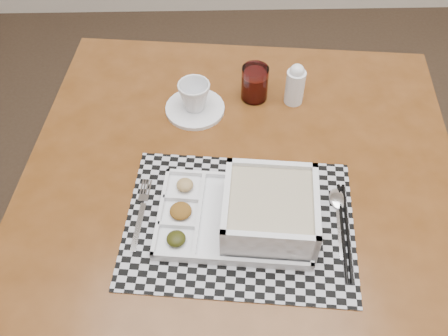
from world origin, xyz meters
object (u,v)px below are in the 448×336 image
Objects in this scene: creamer_bottle at (295,84)px; dining_table at (239,199)px; cup at (194,96)px; serving_tray at (260,213)px; juice_glass at (255,84)px.

dining_table is at bearing -120.13° from creamer_bottle.
cup is (-0.10, 0.23, 0.12)m from dining_table.
creamer_bottle is (0.25, 0.03, 0.01)m from cup.
cup is 0.25m from creamer_bottle.
serving_tray is at bearing -106.95° from creamer_bottle.
creamer_bottle is (0.11, 0.38, 0.02)m from serving_tray.
serving_tray is 3.70× the size of juice_glass.
juice_glass is at bearing 169.90° from creamer_bottle.
creamer_bottle is (0.15, 0.25, 0.13)m from dining_table.
cup is 0.87× the size of juice_glass.
cup is at bearing 111.62° from serving_tray.
serving_tray is 4.27× the size of cup.
dining_table is at bearing 105.44° from serving_tray.
juice_glass is (0.15, 0.05, -0.00)m from cup.
juice_glass reaches higher than dining_table.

